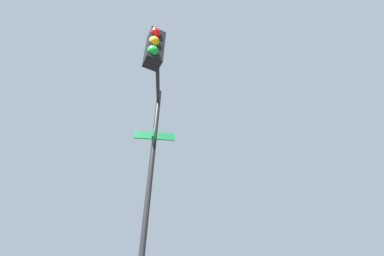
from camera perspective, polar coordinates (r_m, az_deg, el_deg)
traffic_signal_near at (r=4.35m, az=-10.77°, el=1.10°), size 1.39×2.70×5.74m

